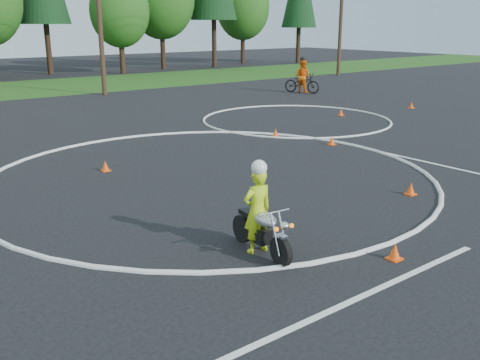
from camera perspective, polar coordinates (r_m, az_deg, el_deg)
ground at (r=12.43m, az=4.64°, el=-2.53°), size 120.00×120.00×0.00m
course_markings at (r=16.97m, az=0.18°, el=2.71°), size 19.05×19.05×0.12m
primary_motorcycle at (r=9.61m, az=2.36°, el=-5.38°), size 0.62×1.78×0.94m
rider_primary_grp at (r=9.57m, az=1.87°, el=-3.02°), size 0.61×0.43×1.74m
rider_second_grp at (r=32.70m, az=6.65°, el=10.54°), size 1.56×2.35×2.14m
traffic_cones at (r=18.27m, az=9.28°, el=3.90°), size 17.07×11.27×0.30m
utility_poles at (r=32.39m, az=-14.88°, el=17.94°), size 41.60×1.12×10.00m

